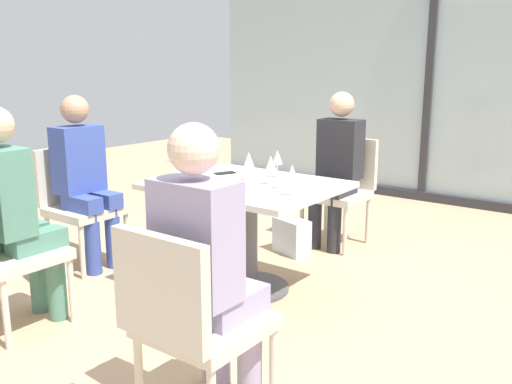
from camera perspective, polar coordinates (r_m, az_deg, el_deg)
name	(u,v)px	position (r m, az deg, el deg)	size (l,w,h in m)	color
ground_plane	(247,289)	(3.81, -0.91, -9.85)	(12.00, 12.00, 0.00)	tan
window_wall_backdrop	(429,89)	(6.36, 17.24, 9.95)	(5.50, 0.10, 2.70)	#A4B7BC
dining_table_main	(247,211)	(3.64, -0.94, -2.00)	(1.13, 0.93, 0.73)	silver
chair_near_window	(342,184)	(4.71, 8.74, 0.77)	(0.46, 0.51, 0.87)	beige
chair_side_end	(77,199)	(4.36, -17.75, -0.67)	(0.50, 0.46, 0.87)	beige
chair_front_right	(189,316)	(2.29, -6.81, -12.46)	(0.46, 0.50, 0.87)	beige
person_near_window	(336,162)	(4.58, 8.18, 3.03)	(0.34, 0.39, 1.26)	#28282D
person_side_end	(84,174)	(4.23, -17.07, 1.80)	(0.39, 0.34, 1.26)	#384C9E
person_front_left	(13,207)	(3.37, -23.45, -1.45)	(0.34, 0.39, 1.26)	#4C7F6B
person_front_right	(207,260)	(2.28, -5.05, -6.93)	(0.34, 0.39, 1.26)	#9E93B7
wine_glass_0	(198,166)	(3.46, -5.97, 2.66)	(0.07, 0.07, 0.18)	silver
wine_glass_1	(196,158)	(3.76, -6.15, 3.47)	(0.07, 0.07, 0.18)	silver
wine_glass_2	(271,164)	(3.51, 1.51, 2.87)	(0.07, 0.07, 0.18)	silver
wine_glass_3	(249,160)	(3.65, -0.74, 3.25)	(0.07, 0.07, 0.18)	silver
wine_glass_4	(247,169)	(3.34, -0.96, 2.36)	(0.07, 0.07, 0.18)	silver
wine_glass_5	(292,174)	(3.20, 3.70, 1.88)	(0.07, 0.07, 0.18)	silver
wine_glass_6	(277,158)	(3.74, 2.18, 3.48)	(0.07, 0.07, 0.18)	silver
coffee_cup	(282,181)	(3.41, 2.68, 1.09)	(0.08, 0.08, 0.09)	white
cell_phone_on_table	(225,173)	(3.90, -3.18, 1.94)	(0.07, 0.14, 0.01)	black
handbag_0	(292,236)	(4.46, 3.64, -4.52)	(0.30, 0.16, 0.28)	silver
handbag_1	(48,264)	(4.11, -20.44, -6.85)	(0.30, 0.16, 0.28)	silver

